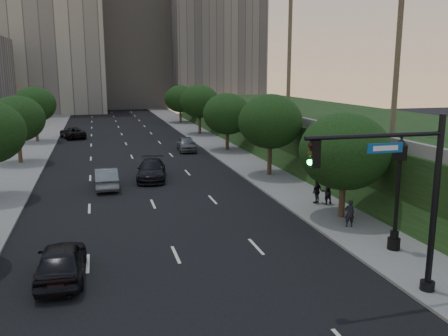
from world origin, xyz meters
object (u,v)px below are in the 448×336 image
object	(u,v)px
sedan_near_right	(152,170)
pedestrian_b	(326,191)
sedan_far_left	(73,133)
sedan_far_right	(186,144)
sedan_near_left	(61,261)
sedan_mid_left	(106,178)
street_lamp	(397,199)
traffic_signal_mast	(410,205)
pedestrian_c	(317,191)
pedestrian_a	(349,213)

from	to	relation	value
sedan_near_right	pedestrian_b	size ratio (longest dim) A/B	3.19
sedan_far_left	sedan_far_right	distance (m)	18.38
sedan_near_left	sedan_mid_left	world-z (taller)	sedan_near_left
pedestrian_b	sedan_far_left	bearing A→B (deg)	-80.23
pedestrian_b	sedan_far_right	bearing A→B (deg)	-93.59
street_lamp	sedan_mid_left	bearing A→B (deg)	127.88
traffic_signal_mast	pedestrian_c	bearing A→B (deg)	78.86
pedestrian_c	pedestrian_a	bearing A→B (deg)	54.63
pedestrian_a	pedestrian_c	distance (m)	4.82
sedan_near_right	pedestrian_b	distance (m)	14.48
street_lamp	pedestrian_c	xyz separation A→B (m)	(0.04, 8.34, -1.71)
traffic_signal_mast	street_lamp	xyz separation A→B (m)	(2.41, 4.11, -1.04)
sedan_far_right	pedestrian_b	size ratio (longest dim) A/B	2.73
sedan_near_left	sedan_near_right	distance (m)	18.52
sedan_near_right	pedestrian_c	world-z (taller)	pedestrian_c
sedan_far_right	pedestrian_c	size ratio (longest dim) A/B	2.95
sedan_mid_left	sedan_far_left	size ratio (longest dim) A/B	0.89
street_lamp	sedan_near_right	xyz separation A→B (m)	(-9.38, 18.58, -1.86)
traffic_signal_mast	sedan_mid_left	distance (m)	23.45
pedestrian_a	traffic_signal_mast	bearing A→B (deg)	84.82
street_lamp	pedestrian_b	bearing A→B (deg)	86.30
sedan_near_left	pedestrian_c	bearing A→B (deg)	-152.51
pedestrian_c	sedan_mid_left	bearing A→B (deg)	-63.10
sedan_far_left	pedestrian_a	bearing A→B (deg)	95.14
traffic_signal_mast	sedan_near_left	size ratio (longest dim) A/B	1.48
sedan_mid_left	pedestrian_c	xyz separation A→B (m)	(12.98, -8.30, 0.17)
sedan_near_right	sedan_far_left	bearing A→B (deg)	113.68
sedan_near_left	sedan_far_left	xyz separation A→B (m)	(-1.30, 44.07, -0.08)
sedan_near_left	pedestrian_c	xyz separation A→B (m)	(15.19, 7.36, 0.12)
sedan_near_right	pedestrian_a	size ratio (longest dim) A/B	3.53
sedan_far_left	sedan_near_right	world-z (taller)	sedan_near_right
traffic_signal_mast	sedan_mid_left	world-z (taller)	traffic_signal_mast
sedan_mid_left	sedan_far_right	distance (m)	17.19
traffic_signal_mast	sedan_near_right	bearing A→B (deg)	107.07
pedestrian_c	street_lamp	bearing A→B (deg)	59.22
sedan_near_right	pedestrian_a	distance (m)	17.53
traffic_signal_mast	sedan_mid_left	xyz separation A→B (m)	(-10.53, 20.75, -2.91)
pedestrian_c	sedan_far_left	bearing A→B (deg)	-96.32
pedestrian_b	street_lamp	bearing A→B (deg)	71.45
pedestrian_a	pedestrian_b	world-z (taller)	pedestrian_b
street_lamp	pedestrian_a	size ratio (longest dim) A/B	3.70
sedan_near_left	pedestrian_a	size ratio (longest dim) A/B	3.11
pedestrian_b	pedestrian_c	distance (m)	0.58
sedan_near_left	sedan_far_left	bearing A→B (deg)	-86.66
sedan_mid_left	pedestrian_a	size ratio (longest dim) A/B	3.04
sedan_far_right	sedan_near_right	bearing A→B (deg)	-108.57
sedan_near_left	sedan_far_right	bearing A→B (deg)	-108.25
sedan_mid_left	pedestrian_b	world-z (taller)	pedestrian_b
street_lamp	sedan_far_right	distance (m)	31.73
sedan_near_left	pedestrian_a	bearing A→B (deg)	-168.53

